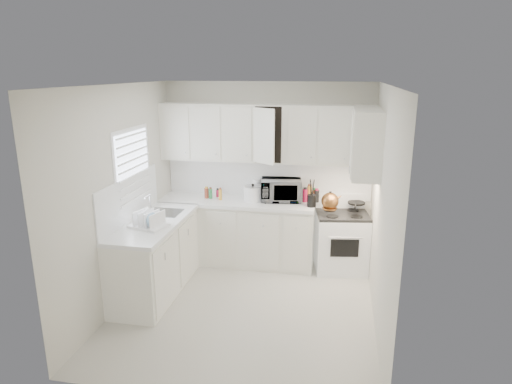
% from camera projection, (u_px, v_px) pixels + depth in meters
% --- Properties ---
extents(floor, '(3.20, 3.20, 0.00)m').
position_uv_depth(floor, '(245.00, 308.00, 5.34)').
color(floor, beige).
rests_on(floor, ground).
extents(ceiling, '(3.20, 3.20, 0.00)m').
position_uv_depth(ceiling, '(244.00, 85.00, 4.66)').
color(ceiling, white).
rests_on(ceiling, ground).
extents(wall_back, '(3.00, 0.00, 3.00)m').
position_uv_depth(wall_back, '(267.00, 173.00, 6.52)').
color(wall_back, beige).
rests_on(wall_back, ground).
extents(wall_front, '(3.00, 0.00, 3.00)m').
position_uv_depth(wall_front, '(201.00, 262.00, 3.48)').
color(wall_front, beige).
rests_on(wall_front, ground).
extents(wall_left, '(0.00, 3.20, 3.20)m').
position_uv_depth(wall_left, '(120.00, 197.00, 5.27)').
color(wall_left, beige).
rests_on(wall_left, ground).
extents(wall_right, '(0.00, 3.20, 3.20)m').
position_uv_depth(wall_right, '(382.00, 212.00, 4.73)').
color(wall_right, beige).
rests_on(wall_right, ground).
extents(window_blinds, '(0.06, 0.96, 1.06)m').
position_uv_depth(window_blinds, '(134.00, 170.00, 5.53)').
color(window_blinds, white).
rests_on(window_blinds, wall_left).
extents(lower_cabinets_back, '(2.22, 0.60, 0.90)m').
position_uv_depth(lower_cabinets_back, '(237.00, 233.00, 6.53)').
color(lower_cabinets_back, beige).
rests_on(lower_cabinets_back, floor).
extents(lower_cabinets_left, '(0.60, 1.60, 0.90)m').
position_uv_depth(lower_cabinets_left, '(155.00, 259.00, 5.63)').
color(lower_cabinets_left, beige).
rests_on(lower_cabinets_left, floor).
extents(countertop_back, '(2.24, 0.64, 0.05)m').
position_uv_depth(countertop_back, '(237.00, 202.00, 6.39)').
color(countertop_back, silver).
rests_on(countertop_back, lower_cabinets_back).
extents(countertop_left, '(0.64, 1.62, 0.05)m').
position_uv_depth(countertop_left, '(154.00, 223.00, 5.50)').
color(countertop_left, silver).
rests_on(countertop_left, lower_cabinets_left).
extents(backsplash_back, '(2.98, 0.02, 0.55)m').
position_uv_depth(backsplash_back, '(267.00, 178.00, 6.53)').
color(backsplash_back, silver).
rests_on(backsplash_back, wall_back).
extents(backsplash_left, '(0.02, 1.60, 0.55)m').
position_uv_depth(backsplash_left, '(129.00, 199.00, 5.48)').
color(backsplash_left, silver).
rests_on(backsplash_left, wall_left).
extents(upper_cabinets_back, '(3.00, 0.33, 0.80)m').
position_uv_depth(upper_cabinets_back, '(266.00, 161.00, 6.31)').
color(upper_cabinets_back, beige).
rests_on(upper_cabinets_back, wall_back).
extents(upper_cabinets_right, '(0.33, 0.90, 0.80)m').
position_uv_depth(upper_cabinets_right, '(364.00, 175.00, 5.49)').
color(upper_cabinets_right, beige).
rests_on(upper_cabinets_right, wall_right).
extents(sink, '(0.42, 0.38, 0.30)m').
position_uv_depth(sink, '(164.00, 204.00, 5.80)').
color(sink, gray).
rests_on(sink, countertop_left).
extents(stove, '(0.78, 0.67, 1.07)m').
position_uv_depth(stove, '(342.00, 234.00, 6.23)').
color(stove, white).
rests_on(stove, floor).
extents(tea_kettle, '(0.34, 0.31, 0.27)m').
position_uv_depth(tea_kettle, '(330.00, 200.00, 5.96)').
color(tea_kettle, '#935928').
rests_on(tea_kettle, stove).
extents(frying_pan, '(0.28, 0.43, 0.04)m').
position_uv_depth(frying_pan, '(356.00, 202.00, 6.23)').
color(frying_pan, black).
rests_on(frying_pan, stove).
extents(microwave, '(0.60, 0.39, 0.38)m').
position_uv_depth(microwave, '(281.00, 188.00, 6.32)').
color(microwave, gray).
rests_on(microwave, countertop_back).
extents(rice_cooker, '(0.27, 0.27, 0.25)m').
position_uv_depth(rice_cooker, '(253.00, 192.00, 6.32)').
color(rice_cooker, white).
rests_on(rice_cooker, countertop_back).
extents(paper_towel, '(0.12, 0.12, 0.27)m').
position_uv_depth(paper_towel, '(256.00, 188.00, 6.51)').
color(paper_towel, white).
rests_on(paper_towel, countertop_back).
extents(utensil_crock, '(0.16, 0.16, 0.39)m').
position_uv_depth(utensil_crock, '(312.00, 193.00, 6.04)').
color(utensil_crock, black).
rests_on(utensil_crock, countertop_back).
extents(dish_rack, '(0.48, 0.41, 0.23)m').
position_uv_depth(dish_rack, '(148.00, 218.00, 5.27)').
color(dish_rack, white).
rests_on(dish_rack, countertop_left).
extents(spice_left_0, '(0.06, 0.06, 0.13)m').
position_uv_depth(spice_left_0, '(209.00, 192.00, 6.57)').
color(spice_left_0, brown).
rests_on(spice_left_0, countertop_back).
extents(spice_left_1, '(0.06, 0.06, 0.13)m').
position_uv_depth(spice_left_1, '(212.00, 194.00, 6.48)').
color(spice_left_1, '#287A3F').
rests_on(spice_left_1, countertop_back).
extents(spice_left_2, '(0.06, 0.06, 0.13)m').
position_uv_depth(spice_left_2, '(218.00, 192.00, 6.55)').
color(spice_left_2, '#D31C4A').
rests_on(spice_left_2, countertop_back).
extents(spice_left_3, '(0.06, 0.06, 0.13)m').
position_uv_depth(spice_left_3, '(222.00, 194.00, 6.45)').
color(spice_left_3, gold).
rests_on(spice_left_3, countertop_back).
extents(sauce_right_0, '(0.06, 0.06, 0.19)m').
position_uv_depth(sauce_right_0, '(306.00, 194.00, 6.35)').
color(sauce_right_0, '#D31C4A').
rests_on(sauce_right_0, countertop_back).
extents(sauce_right_1, '(0.06, 0.06, 0.19)m').
position_uv_depth(sauce_right_1, '(309.00, 195.00, 6.28)').
color(sauce_right_1, gold).
rests_on(sauce_right_1, countertop_back).
extents(sauce_right_2, '(0.06, 0.06, 0.19)m').
position_uv_depth(sauce_right_2, '(314.00, 194.00, 6.33)').
color(sauce_right_2, brown).
rests_on(sauce_right_2, countertop_back).
extents(sauce_right_3, '(0.06, 0.06, 0.19)m').
position_uv_depth(sauce_right_3, '(317.00, 196.00, 6.26)').
color(sauce_right_3, black).
rests_on(sauce_right_3, countertop_back).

